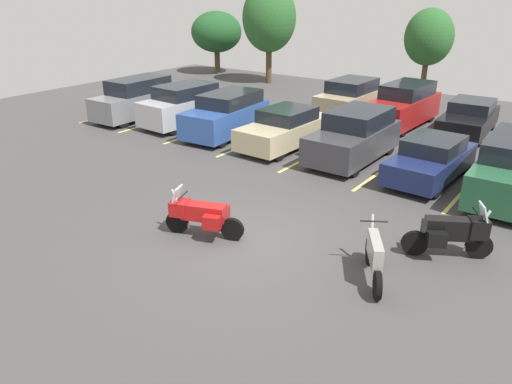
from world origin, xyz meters
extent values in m
cube|color=#423F3F|center=(0.00, 0.00, -0.05)|extent=(44.00, 44.00, 0.10)
cylinder|color=black|center=(-1.69, -0.68, 0.31)|extent=(0.62, 0.32, 0.62)
cylinder|color=black|center=(-0.24, -0.15, 0.31)|extent=(0.62, 0.32, 0.62)
cube|color=#A51414|center=(-0.97, -0.41, 0.70)|extent=(1.23, 0.79, 0.43)
cylinder|color=#B2B2B7|center=(-1.58, -0.64, 0.71)|extent=(0.49, 0.24, 1.09)
cylinder|color=black|center=(-1.51, -0.61, 1.10)|extent=(0.25, 0.59, 0.04)
cube|color=#A51414|center=(-1.60, -0.65, 0.75)|extent=(0.58, 0.61, 0.39)
cube|color=#B2C1CC|center=(-1.65, -0.66, 1.14)|extent=(0.30, 0.47, 0.39)
cube|color=#A51414|center=(-0.52, -0.62, 0.61)|extent=(0.50, 0.38, 0.36)
cube|color=#A51414|center=(-0.76, 0.03, 0.61)|extent=(0.50, 0.38, 0.36)
cylinder|color=black|center=(3.12, 0.89, 0.31)|extent=(0.42, 0.59, 0.62)
cylinder|color=black|center=(3.86, -0.37, 0.31)|extent=(0.42, 0.59, 0.62)
cube|color=gray|center=(3.49, 0.26, 0.75)|extent=(0.75, 1.06, 0.53)
cylinder|color=#B2B2B7|center=(3.18, 0.78, 0.71)|extent=(0.31, 0.46, 1.09)
cylinder|color=black|center=(3.22, 0.72, 1.20)|extent=(0.55, 0.35, 0.04)
cylinder|color=black|center=(5.17, 2.65, 0.32)|extent=(0.61, 0.42, 0.64)
cylinder|color=black|center=(3.85, 1.89, 0.32)|extent=(0.61, 0.42, 0.64)
cube|color=black|center=(4.51, 2.27, 0.76)|extent=(1.16, 0.88, 0.52)
cylinder|color=#B2B2B7|center=(5.06, 2.59, 0.73)|extent=(0.47, 0.31, 1.11)
cylinder|color=black|center=(4.99, 2.55, 1.20)|extent=(0.34, 0.55, 0.04)
cube|color=black|center=(5.08, 2.60, 0.81)|extent=(0.60, 0.60, 0.47)
cube|color=#B2C1CC|center=(5.12, 2.63, 1.24)|extent=(0.36, 0.46, 0.39)
cube|color=black|center=(4.05, 2.38, 0.62)|extent=(0.50, 0.43, 0.36)
cube|color=black|center=(4.37, 1.83, 0.62)|extent=(0.50, 0.43, 0.36)
cube|color=#EAE066|center=(-13.60, 7.13, 0.00)|extent=(0.12, 4.83, 0.01)
cube|color=#EAE066|center=(-10.71, 7.13, 0.00)|extent=(0.12, 4.83, 0.01)
cube|color=#EAE066|center=(-7.82, 7.13, 0.00)|extent=(0.12, 4.83, 0.01)
cube|color=#EAE066|center=(-4.93, 7.13, 0.00)|extent=(0.12, 4.83, 0.01)
cube|color=#EAE066|center=(-2.04, 7.13, 0.00)|extent=(0.12, 4.83, 0.01)
cube|color=#EAE066|center=(0.84, 7.13, 0.00)|extent=(0.12, 4.83, 0.01)
cube|color=#EAE066|center=(3.73, 7.13, 0.00)|extent=(0.12, 4.83, 0.01)
cube|color=slate|center=(-11.99, 6.85, 0.74)|extent=(1.89, 4.35, 1.07)
cube|color=black|center=(-12.00, 7.23, 1.62)|extent=(1.71, 3.04, 0.69)
cylinder|color=black|center=(-11.20, 5.41, 0.32)|extent=(0.24, 0.65, 0.64)
cylinder|color=black|center=(-12.69, 5.37, 0.32)|extent=(0.24, 0.65, 0.64)
cylinder|color=black|center=(-11.29, 8.33, 0.32)|extent=(0.24, 0.65, 0.64)
cylinder|color=black|center=(-12.78, 8.29, 0.32)|extent=(0.24, 0.65, 0.64)
cube|color=#B7B7BC|center=(-9.17, 7.45, 0.78)|extent=(2.12, 4.45, 1.09)
cube|color=black|center=(-9.16, 7.56, 1.62)|extent=(1.88, 2.79, 0.59)
cylinder|color=black|center=(-8.43, 5.93, 0.36)|extent=(0.26, 0.73, 0.72)
cylinder|color=black|center=(-10.06, 6.02, 0.36)|extent=(0.26, 0.73, 0.72)
cylinder|color=black|center=(-8.27, 8.89, 0.36)|extent=(0.26, 0.73, 0.72)
cylinder|color=black|center=(-9.91, 8.97, 0.36)|extent=(0.26, 0.73, 0.72)
cube|color=#2D519E|center=(-6.50, 7.21, 0.75)|extent=(2.23, 4.48, 1.09)
cube|color=black|center=(-6.53, 7.60, 1.58)|extent=(1.96, 2.90, 0.56)
cylinder|color=black|center=(-5.57, 5.81, 0.31)|extent=(0.27, 0.64, 0.63)
cylinder|color=black|center=(-7.20, 5.68, 0.31)|extent=(0.27, 0.64, 0.63)
cylinder|color=black|center=(-5.80, 8.75, 0.31)|extent=(0.27, 0.64, 0.63)
cylinder|color=black|center=(-7.43, 8.62, 0.31)|extent=(0.27, 0.64, 0.63)
cube|color=#C1B289|center=(-3.52, 7.38, 0.64)|extent=(2.00, 4.60, 0.84)
cube|color=black|center=(-3.52, 7.54, 1.32)|extent=(1.77, 2.17, 0.52)
cylinder|color=black|center=(-2.77, 5.81, 0.34)|extent=(0.24, 0.69, 0.68)
cylinder|color=black|center=(-4.37, 5.86, 0.34)|extent=(0.24, 0.69, 0.68)
cylinder|color=black|center=(-2.67, 8.90, 0.34)|extent=(0.24, 0.69, 0.68)
cylinder|color=black|center=(-4.27, 8.95, 0.34)|extent=(0.24, 0.69, 0.68)
cube|color=#38383D|center=(-0.56, 7.48, 0.73)|extent=(1.97, 4.49, 1.02)
cube|color=black|center=(-0.56, 7.91, 1.55)|extent=(1.80, 2.64, 0.64)
cylinder|color=black|center=(0.28, 5.95, 0.34)|extent=(0.22, 0.67, 0.67)
cylinder|color=black|center=(-1.41, 5.96, 0.34)|extent=(0.22, 0.67, 0.67)
cylinder|color=black|center=(0.29, 9.00, 0.34)|extent=(0.22, 0.67, 0.67)
cylinder|color=black|center=(-1.39, 9.01, 0.34)|extent=(0.22, 0.67, 0.67)
cube|color=navy|center=(2.46, 7.21, 0.59)|extent=(1.96, 4.29, 0.73)
cube|color=black|center=(2.47, 7.32, 1.21)|extent=(1.72, 2.09, 0.50)
cylinder|color=black|center=(3.14, 5.74, 0.35)|extent=(0.25, 0.70, 0.69)
cylinder|color=black|center=(1.64, 5.81, 0.35)|extent=(0.25, 0.70, 0.69)
cylinder|color=black|center=(3.28, 8.60, 0.35)|extent=(0.25, 0.70, 0.69)
cylinder|color=black|center=(1.78, 8.68, 0.35)|extent=(0.25, 0.70, 0.69)
cylinder|color=black|center=(4.22, 5.48, 0.34)|extent=(0.24, 0.68, 0.68)
cylinder|color=black|center=(4.15, 8.76, 0.34)|extent=(0.24, 0.68, 0.68)
cube|color=tan|center=(-3.76, 13.76, 0.70)|extent=(2.05, 4.26, 0.98)
cube|color=black|center=(-3.76, 13.89, 1.50)|extent=(1.85, 2.56, 0.61)
cylinder|color=black|center=(-2.96, 12.30, 0.33)|extent=(0.24, 0.66, 0.66)
cylinder|color=black|center=(-4.64, 12.35, 0.33)|extent=(0.24, 0.66, 0.66)
cylinder|color=black|center=(-2.88, 15.16, 0.33)|extent=(0.24, 0.66, 0.66)
cylinder|color=black|center=(-4.55, 15.21, 0.33)|extent=(0.24, 0.66, 0.66)
cube|color=maroon|center=(-0.87, 13.34, 0.77)|extent=(2.02, 4.87, 1.13)
cube|color=black|center=(-0.85, 13.71, 1.65)|extent=(1.79, 2.95, 0.63)
cylinder|color=black|center=(-0.19, 11.68, 0.32)|extent=(0.25, 0.64, 0.63)
cylinder|color=black|center=(-1.71, 11.75, 0.32)|extent=(0.25, 0.64, 0.63)
cylinder|color=black|center=(-0.03, 14.93, 0.32)|extent=(0.25, 0.64, 0.63)
cylinder|color=black|center=(-1.56, 15.01, 0.32)|extent=(0.25, 0.64, 0.63)
cube|color=black|center=(2.02, 13.64, 0.62)|extent=(2.04, 4.54, 0.77)
cube|color=black|center=(2.00, 14.03, 1.24)|extent=(1.78, 2.15, 0.48)
cylinder|color=black|center=(2.87, 12.16, 0.36)|extent=(0.26, 0.73, 0.72)
cylinder|color=black|center=(1.31, 12.09, 0.36)|extent=(0.26, 0.73, 0.72)
cylinder|color=black|center=(2.72, 15.19, 0.36)|extent=(0.26, 0.73, 0.72)
cylinder|color=black|center=(1.16, 15.11, 0.36)|extent=(0.26, 0.73, 0.72)
cylinder|color=#4C3823|center=(-17.56, 19.72, 0.76)|extent=(0.40, 0.40, 1.52)
ellipsoid|color=#1E4C23|center=(-17.56, 19.72, 2.97)|extent=(3.66, 3.66, 2.90)
cylinder|color=#4C3823|center=(-2.15, 19.89, 0.95)|extent=(0.31, 0.31, 1.90)
ellipsoid|color=#285B28|center=(-2.15, 19.89, 3.45)|extent=(2.69, 2.69, 3.11)
cylinder|color=#4C3823|center=(-12.20, 18.73, 1.01)|extent=(0.38, 0.38, 2.01)
ellipsoid|color=#285B28|center=(-12.20, 18.73, 4.17)|extent=(3.47, 3.47, 4.31)
camera|label=1|loc=(7.01, -9.03, 6.18)|focal=34.72mm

